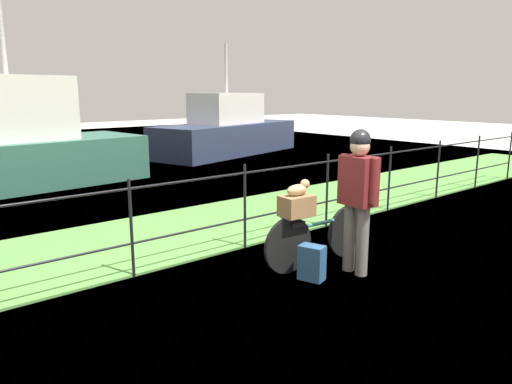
# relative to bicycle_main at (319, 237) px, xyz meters

# --- Properties ---
(ground_plane) EXTENTS (60.00, 60.00, 0.00)m
(ground_plane) POSITION_rel_bicycle_main_xyz_m (-1.11, -0.93, -0.36)
(ground_plane) COLOR beige
(grass_strip) EXTENTS (27.00, 2.40, 0.03)m
(grass_strip) POSITION_rel_bicycle_main_xyz_m (-1.11, 2.27, -0.34)
(grass_strip) COLOR #569342
(grass_strip) RESTS_ON ground
(harbor_water) EXTENTS (30.00, 30.00, 0.00)m
(harbor_water) POSITION_rel_bicycle_main_xyz_m (-1.11, 8.44, -0.35)
(harbor_water) COLOR slate
(harbor_water) RESTS_ON ground
(iron_fence) EXTENTS (18.04, 0.04, 1.15)m
(iron_fence) POSITION_rel_bicycle_main_xyz_m (-1.11, 1.07, 0.31)
(iron_fence) COLOR black
(iron_fence) RESTS_ON ground
(bicycle_main) EXTENTS (1.67, 0.20, 0.67)m
(bicycle_main) POSITION_rel_bicycle_main_xyz_m (0.00, 0.00, 0.00)
(bicycle_main) COLOR black
(bicycle_main) RESTS_ON ground
(wooden_crate) EXTENTS (0.40, 0.29, 0.24)m
(wooden_crate) POSITION_rel_bicycle_main_xyz_m (-0.36, 0.03, 0.44)
(wooden_crate) COLOR olive
(wooden_crate) RESTS_ON bicycle_main
(terrier_dog) EXTENTS (0.32, 0.16, 0.18)m
(terrier_dog) POSITION_rel_bicycle_main_xyz_m (-0.33, 0.02, 0.64)
(terrier_dog) COLOR tan
(terrier_dog) RESTS_ON wooden_crate
(cyclist_person) EXTENTS (0.29, 0.54, 1.68)m
(cyclist_person) POSITION_rel_bicycle_main_xyz_m (0.14, -0.46, 0.65)
(cyclist_person) COLOR slate
(cyclist_person) RESTS_ON ground
(backpack_on_paving) EXTENTS (0.26, 0.32, 0.40)m
(backpack_on_paving) POSITION_rel_bicycle_main_xyz_m (-0.41, -0.29, -0.16)
(backpack_on_paving) COLOR #28517A
(backpack_on_paving) RESTS_ON ground
(mooring_bollard) EXTENTS (0.20, 0.20, 0.37)m
(mooring_bollard) POSITION_rel_bicycle_main_xyz_m (1.18, 0.57, -0.17)
(mooring_bollard) COLOR #38383D
(mooring_bollard) RESTS_ON ground
(moored_boat_near) EXTENTS (6.02, 3.41, 3.64)m
(moored_boat_near) POSITION_rel_bicycle_main_xyz_m (5.53, 9.36, 0.40)
(moored_boat_near) COLOR #2D3856
(moored_boat_near) RESTS_ON ground
(moored_boat_mid) EXTENTS (5.69, 2.68, 4.03)m
(moored_boat_mid) POSITION_rel_bicycle_main_xyz_m (-1.56, 7.61, 0.52)
(moored_boat_mid) COLOR #336656
(moored_boat_mid) RESTS_ON ground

